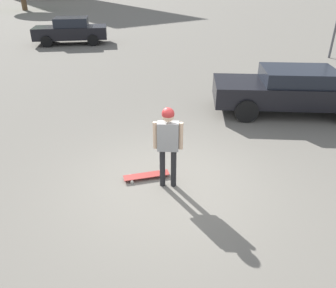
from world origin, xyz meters
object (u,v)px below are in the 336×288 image
Objects in this scene: car_parked_near at (293,89)px; car_parked_far at (71,30)px; person at (168,138)px; skateboard at (146,175)px.

car_parked_far is (-1.04, 14.77, 0.05)m from car_parked_near.
skateboard is (-0.21, 0.49, -1.03)m from person.
person is at bearing 50.20° from car_parked_near.
car_parked_near is (5.68, 0.40, 0.67)m from skateboard.
skateboard is at bearing 101.10° from car_parked_far.
skateboard is 0.21× the size of car_parked_far.
person reaches higher than car_parked_near.
car_parked_near is 1.01× the size of car_parked_far.
car_parked_far is (4.44, 15.67, -0.31)m from person.
person is 0.37× the size of car_parked_near.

